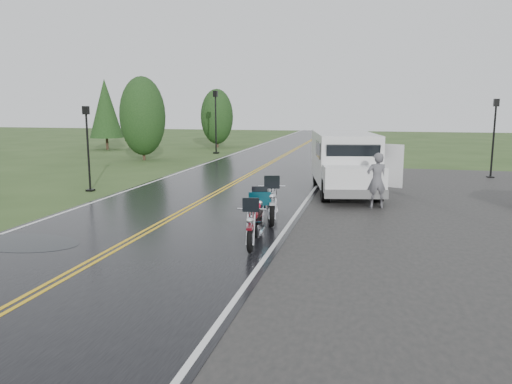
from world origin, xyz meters
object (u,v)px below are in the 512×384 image
motorcycle_teal (260,209)px  motorcycle_silver (272,204)px  lamp_post_near_left (88,149)px  motorcycle_red (250,229)px  lamp_post_far_right (493,138)px  van_white (326,169)px  person_at_van (377,181)px  lamp_post_far_left (216,122)px

motorcycle_teal → motorcycle_silver: (0.32, 0.19, 0.13)m
motorcycle_silver → lamp_post_near_left: bearing=138.7°
motorcycle_red → lamp_post_far_right: bearing=54.5°
van_white → lamp_post_far_right: (7.42, 8.28, 0.71)m
person_at_van → lamp_post_near_left: 11.78m
van_white → lamp_post_far_right: size_ratio=1.63×
lamp_post_far_right → motorcycle_silver: bearing=-124.1°
motorcycle_silver → lamp_post_far_left: size_ratio=0.53×
motorcycle_teal → motorcycle_silver: 0.39m
motorcycle_red → lamp_post_far_left: bearing=103.1°
motorcycle_silver → van_white: (1.14, 4.36, 0.52)m
motorcycle_teal → lamp_post_far_right: size_ratio=0.52×
motorcycle_silver → motorcycle_red: bearing=-103.1°
lamp_post_far_left → lamp_post_far_right: 19.50m
motorcycle_red → lamp_post_near_left: size_ratio=0.62×
motorcycle_teal → person_at_van: (3.29, 3.86, 0.36)m
motorcycle_silver → person_at_van: 4.73m
lamp_post_near_left → motorcycle_red: bearing=-40.0°
lamp_post_far_left → motorcycle_teal: bearing=-69.3°
motorcycle_teal → lamp_post_near_left: 9.78m
motorcycle_red → lamp_post_far_left: (-8.66, 24.50, 1.69)m
motorcycle_silver → van_white: bearing=62.1°
motorcycle_red → motorcycle_silver: (-0.01, 2.68, 0.08)m
motorcycle_silver → person_at_van: size_ratio=1.29×
van_white → lamp_post_near_left: 9.90m
person_at_van → lamp_post_far_right: size_ratio=0.49×
lamp_post_far_right → person_at_van: bearing=-121.9°
motorcycle_teal → lamp_post_far_left: size_ratio=0.44×
motorcycle_red → lamp_post_far_right: (8.55, 15.32, 1.31)m
van_white → lamp_post_far_left: bearing=108.5°
van_white → lamp_post_far_left: size_ratio=1.36×
motorcycle_teal → van_white: 4.82m
motorcycle_silver → lamp_post_near_left: (-8.73, 4.65, 1.05)m
motorcycle_red → lamp_post_far_left: lamp_post_far_left is taller
person_at_van → lamp_post_far_right: (5.59, 8.96, 1.00)m
motorcycle_teal → lamp_post_far_right: lamp_post_far_right is taller
van_white → lamp_post_near_left: bearing=167.5°
motorcycle_red → van_white: van_white is taller
motorcycle_silver → person_at_van: person_at_van is taller
motorcycle_red → van_white: size_ratio=0.35×
motorcycle_red → lamp_post_near_left: lamp_post_near_left is taller
motorcycle_red → motorcycle_silver: motorcycle_silver is taller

